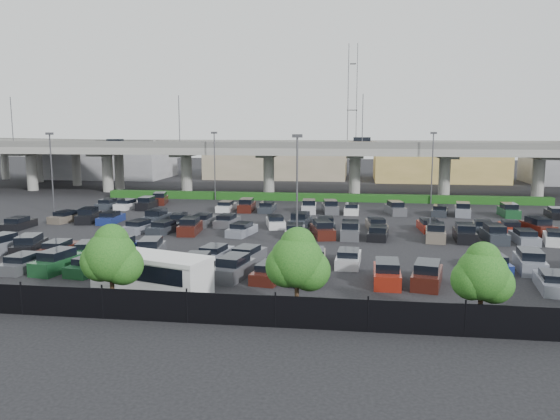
% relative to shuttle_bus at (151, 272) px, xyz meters
% --- Properties ---
extents(ground, '(280.00, 280.00, 0.00)m').
position_rel_shuttle_bus_xyz_m(ground, '(8.04, 22.93, -1.44)').
color(ground, black).
extents(overpass, '(150.00, 13.00, 15.80)m').
position_rel_shuttle_bus_xyz_m(overpass, '(7.86, 54.92, 5.54)').
color(overpass, gray).
rests_on(overpass, ground).
extents(on_ramp, '(50.93, 30.13, 8.80)m').
position_rel_shuttle_bus_xyz_m(on_ramp, '(-44.07, 65.97, 5.42)').
color(on_ramp, gray).
rests_on(on_ramp, ground).
extents(hedge, '(66.00, 1.60, 1.10)m').
position_rel_shuttle_bus_xyz_m(hedge, '(8.04, 47.93, -0.89)').
color(hedge, '#1B4213').
rests_on(hedge, ground).
extents(fence, '(70.00, 0.10, 2.00)m').
position_rel_shuttle_bus_xyz_m(fence, '(7.98, -5.07, -0.53)').
color(fence, black).
rests_on(fence, ground).
extents(tree_row, '(65.07, 3.66, 5.94)m').
position_rel_shuttle_bus_xyz_m(tree_row, '(8.74, -3.60, 2.09)').
color(tree_row, '#332316').
rests_on(tree_row, ground).
extents(shuttle_bus, '(8.67, 5.16, 2.63)m').
position_rel_shuttle_bus_xyz_m(shuttle_bus, '(0.00, 0.00, 0.00)').
color(shuttle_bus, silver).
rests_on(shuttle_bus, ground).
extents(parked_cars, '(62.89, 41.69, 1.67)m').
position_rel_shuttle_bus_xyz_m(parked_cars, '(7.56, 18.70, -0.81)').
color(parked_cars, '#4E4F55').
rests_on(parked_cars, ground).
extents(light_poles, '(66.90, 48.38, 10.30)m').
position_rel_shuttle_bus_xyz_m(light_poles, '(3.91, 24.93, 4.80)').
color(light_poles, '#47474C').
rests_on(light_poles, ground).
extents(distant_buildings, '(138.00, 24.00, 9.00)m').
position_rel_shuttle_bus_xyz_m(distant_buildings, '(20.41, 84.74, 2.31)').
color(distant_buildings, gray).
rests_on(distant_buildings, ground).
extents(comm_tower, '(2.40, 2.40, 30.00)m').
position_rel_shuttle_bus_xyz_m(comm_tower, '(12.04, 96.93, 14.18)').
color(comm_tower, '#47474C').
rests_on(comm_tower, ground).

